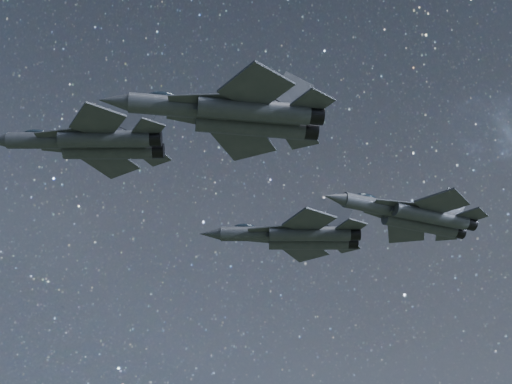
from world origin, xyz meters
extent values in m
cylinder|color=#2F323A|center=(-21.14, -4.47, 157.08)|extent=(7.92, 2.54, 1.64)
ellipsoid|color=#19232E|center=(-22.39, -4.33, 157.87)|extent=(2.62, 1.39, 0.81)
cube|color=#2F323A|center=(-15.71, -5.11, 157.03)|extent=(8.75, 2.58, 1.37)
cylinder|color=#2F323A|center=(-15.41, -6.21, 156.55)|extent=(8.97, 2.66, 1.64)
cylinder|color=#2F323A|center=(-15.17, -4.12, 156.55)|extent=(8.97, 2.66, 1.64)
cylinder|color=black|center=(-10.61, -6.77, 156.55)|extent=(1.54, 1.66, 1.51)
cylinder|color=black|center=(-10.36, -4.69, 156.55)|extent=(1.54, 1.66, 1.51)
cube|color=#2F323A|center=(-19.43, -6.11, 156.95)|extent=(5.56, 2.77, 0.13)
cube|color=#2F323A|center=(-19.09, -3.29, 156.95)|extent=(5.54, 1.56, 0.13)
cube|color=#2F323A|center=(-15.92, -8.69, 156.76)|extent=(5.55, 5.80, 0.21)
cube|color=#2F323A|center=(-15.08, -1.59, 156.76)|extent=(5.95, 6.03, 0.21)
cube|color=#2F323A|center=(-11.19, -8.08, 156.76)|extent=(3.26, 3.37, 0.16)
cube|color=#2F323A|center=(-10.62, -3.28, 156.76)|extent=(3.51, 3.55, 0.16)
cube|color=#2F323A|center=(-12.41, -6.83, 158.55)|extent=(3.62, 0.89, 3.74)
cube|color=#2F323A|center=(-12.11, -4.21, 158.55)|extent=(3.67, 0.58, 3.74)
cylinder|color=#2F323A|center=(1.41, 11.41, 156.26)|extent=(8.57, 2.74, 1.77)
cone|color=#2F323A|center=(-4.01, 12.04, 156.26)|extent=(2.90, 1.90, 1.59)
ellipsoid|color=#19232E|center=(0.05, 11.57, 157.12)|extent=(2.83, 1.50, 0.88)
cube|color=#2F323A|center=(7.28, 10.72, 156.21)|extent=(9.46, 2.78, 1.48)
cylinder|color=#2F323A|center=(7.60, 9.54, 155.69)|extent=(9.70, 2.87, 1.77)
cylinder|color=#2F323A|center=(7.87, 11.80, 155.69)|extent=(9.70, 2.87, 1.77)
cylinder|color=black|center=(12.80, 8.93, 155.69)|extent=(1.66, 1.80, 1.64)
cylinder|color=black|center=(13.06, 11.19, 155.69)|extent=(1.66, 1.80, 1.64)
cube|color=#2F323A|center=(3.26, 9.65, 156.13)|extent=(6.02, 2.99, 0.14)
cube|color=#2F323A|center=(3.62, 12.70, 156.13)|extent=(5.99, 1.69, 0.14)
cube|color=#2F323A|center=(7.06, 6.85, 155.92)|extent=(6.00, 6.27, 0.23)
cube|color=#2F323A|center=(7.96, 14.54, 155.92)|extent=(6.43, 6.52, 0.23)
cube|color=#2F323A|center=(12.18, 7.52, 155.92)|extent=(3.53, 3.65, 0.17)
cube|color=#2F323A|center=(12.78, 12.71, 155.92)|extent=(3.80, 3.84, 0.17)
cube|color=#2F323A|center=(10.85, 8.87, 157.86)|extent=(3.91, 0.96, 4.05)
cube|color=#2F323A|center=(11.18, 11.70, 157.86)|extent=(3.97, 0.62, 4.05)
cylinder|color=#2F323A|center=(-8.34, -16.16, 153.49)|extent=(8.27, 1.92, 1.74)
cone|color=#2F323A|center=(-13.68, -16.28, 153.49)|extent=(2.71, 1.62, 1.56)
ellipsoid|color=#19232E|center=(-9.67, -16.19, 154.32)|extent=(2.67, 1.23, 0.86)
cube|color=#2F323A|center=(-2.55, -16.03, 153.43)|extent=(9.16, 1.87, 1.45)
cylinder|color=#2F323A|center=(-2.08, -17.13, 152.93)|extent=(9.39, 1.94, 1.74)
cylinder|color=#2F323A|center=(-2.13, -14.91, 152.93)|extent=(9.39, 1.94, 1.74)
cylinder|color=black|center=(3.04, -17.02, 152.93)|extent=(1.48, 1.63, 1.60)
cylinder|color=black|center=(2.99, -14.79, 152.93)|extent=(1.48, 1.63, 1.60)
cube|color=#2F323A|center=(-6.30, -17.62, 153.35)|extent=(5.91, 2.18, 0.13)
cube|color=#2F323A|center=(-6.37, -14.61, 153.35)|extent=(5.92, 2.43, 0.13)
cube|color=#2F323A|center=(-2.25, -19.81, 153.15)|extent=(6.16, 6.32, 0.22)
cube|color=#2F323A|center=(-2.41, -12.24, 153.15)|extent=(6.08, 6.28, 0.22)
cube|color=#2F323A|center=(2.62, -18.48, 153.15)|extent=(3.63, 3.71, 0.17)
cube|color=#2F323A|center=(2.51, -13.36, 153.15)|extent=(3.58, 3.67, 0.17)
cube|color=#2F323A|center=(1.15, -17.34, 155.04)|extent=(3.87, 0.51, 3.96)
cube|color=#2F323A|center=(1.09, -14.56, 155.04)|extent=(3.86, 0.58, 3.96)
cylinder|color=#2F323A|center=(13.69, 1.76, 155.46)|extent=(8.18, 3.61, 1.69)
cone|color=#2F323A|center=(8.65, 0.48, 155.46)|extent=(2.89, 2.11, 1.52)
ellipsoid|color=#19232E|center=(12.43, 1.44, 156.28)|extent=(2.78, 1.74, 0.83)
cube|color=#2F323A|center=(19.14, 3.15, 155.41)|extent=(9.00, 3.76, 1.41)
cylinder|color=#2F323A|center=(19.83, 2.21, 154.92)|extent=(9.23, 3.88, 1.69)
cylinder|color=#2F323A|center=(19.29, 4.31, 154.92)|extent=(9.23, 3.88, 1.69)
cylinder|color=black|center=(24.65, 3.44, 154.92)|extent=(1.75, 1.86, 1.56)
cylinder|color=black|center=(24.12, 5.54, 154.92)|extent=(1.75, 1.86, 1.56)
cube|color=#2F323A|center=(15.94, 0.83, 155.33)|extent=(5.69, 1.51, 0.13)
cube|color=#2F323A|center=(15.22, 3.66, 155.33)|extent=(5.60, 3.48, 0.13)
cube|color=#2F323A|center=(20.26, -0.36, 155.14)|extent=(6.21, 6.19, 0.22)
cube|color=#2F323A|center=(18.44, 6.77, 155.14)|extent=(5.33, 5.68, 0.22)
cube|color=#2F323A|center=(24.58, 1.97, 155.14)|extent=(3.67, 3.67, 0.16)
cube|color=#2F323A|center=(23.35, 6.79, 155.14)|extent=(3.13, 3.28, 0.16)
cube|color=#2F323A|center=(22.94, 2.72, 156.98)|extent=(3.75, 0.80, 3.85)
cube|color=#2F323A|center=(22.27, 5.34, 156.98)|extent=(3.61, 1.39, 3.85)
camera|label=1|loc=(-7.44, -64.10, 116.95)|focal=50.00mm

